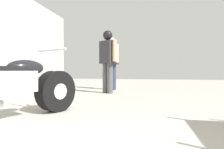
% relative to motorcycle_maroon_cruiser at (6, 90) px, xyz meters
% --- Properties ---
extents(ground_plane, '(18.04, 18.04, 0.00)m').
position_rel_motorcycle_maroon_cruiser_xyz_m(ground_plane, '(1.11, 2.01, -0.40)').
color(ground_plane, '#A8A399').
extents(motorcycle_maroon_cruiser, '(1.04, 1.95, 0.95)m').
position_rel_motorcycle_maroon_cruiser_xyz_m(motorcycle_maroon_cruiser, '(0.00, 0.00, 0.00)').
color(motorcycle_maroon_cruiser, black).
rests_on(motorcycle_maroon_cruiser, ground_plane).
extents(mechanic_in_blue, '(0.55, 0.55, 1.67)m').
position_rel_motorcycle_maroon_cruiser_xyz_m(mechanic_in_blue, '(0.55, 4.05, 0.55)').
color(mechanic_in_blue, '#2D3851').
rests_on(mechanic_in_blue, ground_plane).
extents(mechanic_with_helmet, '(0.59, 0.50, 1.71)m').
position_rel_motorcycle_maroon_cruiser_xyz_m(mechanic_with_helmet, '(0.61, 3.11, 0.63)').
color(mechanic_with_helmet, '#4C4C4C').
rests_on(mechanic_with_helmet, ground_plane).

